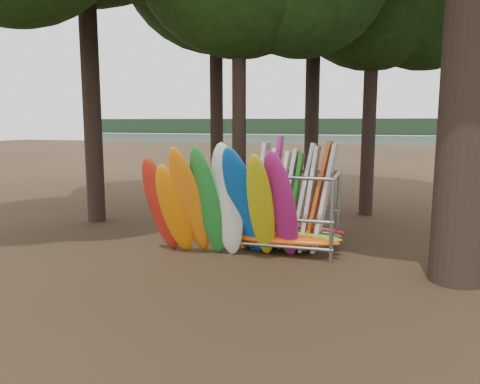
% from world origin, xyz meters
% --- Properties ---
extents(ground, '(120.00, 120.00, 0.00)m').
position_xyz_m(ground, '(0.00, 0.00, 0.00)').
color(ground, '#47331E').
rests_on(ground, ground).
extents(lake, '(160.00, 160.00, 0.00)m').
position_xyz_m(lake, '(0.00, 60.00, 0.00)').
color(lake, gray).
rests_on(lake, ground).
extents(far_shore, '(160.00, 4.00, 4.00)m').
position_xyz_m(far_shore, '(0.00, 110.00, 2.00)').
color(far_shore, black).
rests_on(far_shore, ground).
extents(kayak_row, '(3.84, 2.20, 2.91)m').
position_xyz_m(kayak_row, '(-0.75, 0.01, 1.30)').
color(kayak_row, '#B32115').
rests_on(kayak_row, ground).
extents(storage_rack, '(2.88, 1.60, 2.88)m').
position_xyz_m(storage_rack, '(0.61, 1.29, 0.96)').
color(storage_rack, gray).
rests_on(storage_rack, ground).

